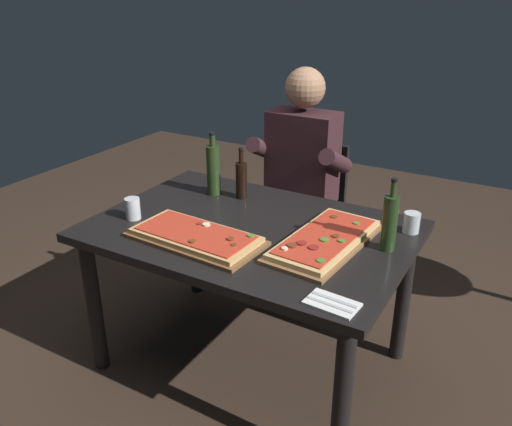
# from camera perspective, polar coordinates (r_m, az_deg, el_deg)

# --- Properties ---
(ground_plane) EXTENTS (6.40, 6.40, 0.00)m
(ground_plane) POSITION_cam_1_polar(r_m,az_deg,el_deg) (2.77, -0.53, -15.48)
(ground_plane) COLOR #38281E
(dining_table) EXTENTS (1.40, 0.96, 0.74)m
(dining_table) POSITION_cam_1_polar(r_m,az_deg,el_deg) (2.41, -0.59, -3.57)
(dining_table) COLOR black
(dining_table) RESTS_ON ground_plane
(pizza_rectangular_front) EXTENTS (0.59, 0.32, 0.05)m
(pizza_rectangular_front) POSITION_cam_1_polar(r_m,az_deg,el_deg) (2.26, -6.49, -2.53)
(pizza_rectangular_front) COLOR brown
(pizza_rectangular_front) RESTS_ON dining_table
(pizza_rectangular_left) EXTENTS (0.33, 0.62, 0.05)m
(pizza_rectangular_left) POSITION_cam_1_polar(r_m,az_deg,el_deg) (2.23, 7.42, -2.92)
(pizza_rectangular_left) COLOR brown
(pizza_rectangular_left) RESTS_ON dining_table
(wine_bottle_dark) EXTENTS (0.06, 0.06, 0.31)m
(wine_bottle_dark) POSITION_cam_1_polar(r_m,az_deg,el_deg) (2.20, 14.15, -0.93)
(wine_bottle_dark) COLOR #233819
(wine_bottle_dark) RESTS_ON dining_table
(oil_bottle_amber) EXTENTS (0.07, 0.07, 0.32)m
(oil_bottle_amber) POSITION_cam_1_polar(r_m,az_deg,el_deg) (2.70, -4.60, 4.73)
(oil_bottle_amber) COLOR #233819
(oil_bottle_amber) RESTS_ON dining_table
(vinegar_bottle_green) EXTENTS (0.06, 0.06, 0.26)m
(vinegar_bottle_green) POSITION_cam_1_polar(r_m,az_deg,el_deg) (2.66, -1.59, 3.67)
(vinegar_bottle_green) COLOR black
(vinegar_bottle_green) RESTS_ON dining_table
(tumbler_near_camera) EXTENTS (0.07, 0.07, 0.09)m
(tumbler_near_camera) POSITION_cam_1_polar(r_m,az_deg,el_deg) (2.41, 16.35, -0.99)
(tumbler_near_camera) COLOR silver
(tumbler_near_camera) RESTS_ON dining_table
(tumbler_far_side) EXTENTS (0.07, 0.07, 0.10)m
(tumbler_far_side) POSITION_cam_1_polar(r_m,az_deg,el_deg) (2.50, -13.07, 0.34)
(tumbler_far_side) COLOR silver
(tumbler_far_side) RESTS_ON dining_table
(napkin_cutlery_set) EXTENTS (0.19, 0.12, 0.01)m
(napkin_cutlery_set) POSITION_cam_1_polar(r_m,az_deg,el_deg) (1.85, 8.17, -9.58)
(napkin_cutlery_set) COLOR white
(napkin_cutlery_set) RESTS_ON dining_table
(diner_chair) EXTENTS (0.44, 0.44, 0.87)m
(diner_chair) POSITION_cam_1_polar(r_m,az_deg,el_deg) (3.22, 5.38, 0.52)
(diner_chair) COLOR black
(diner_chair) RESTS_ON ground_plane
(seated_diner) EXTENTS (0.53, 0.41, 1.33)m
(seated_diner) POSITION_cam_1_polar(r_m,az_deg,el_deg) (3.02, 4.60, 4.19)
(seated_diner) COLOR #23232D
(seated_diner) RESTS_ON ground_plane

